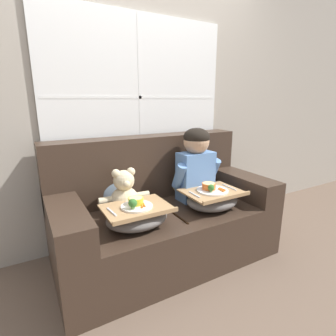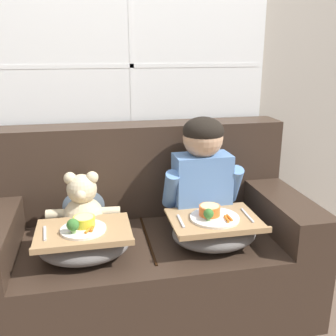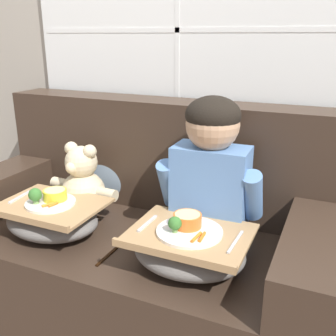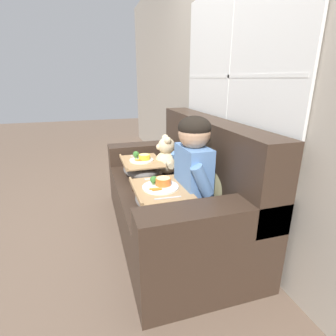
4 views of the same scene
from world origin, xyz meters
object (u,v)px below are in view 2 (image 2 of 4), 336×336
object	(u,v)px
throw_pillow_behind_teddy	(83,194)
lap_tray_child	(214,230)
child_figure	(202,168)
lap_tray_teddy	(84,243)
couch	(144,242)
throw_pillow_behind_child	(192,186)
teddy_bear	(83,210)

from	to	relation	value
throw_pillow_behind_teddy	lap_tray_child	world-z (taller)	throw_pillow_behind_teddy
child_figure	lap_tray_teddy	distance (m)	0.73
couch	throw_pillow_behind_teddy	world-z (taller)	couch
child_figure	lap_tray_child	world-z (taller)	child_figure
throw_pillow_behind_teddy	throw_pillow_behind_child	bearing A→B (deg)	0.00
child_figure	teddy_bear	xyz separation A→B (m)	(-0.64, -0.00, -0.19)
lap_tray_teddy	child_figure	bearing A→B (deg)	20.06
teddy_bear	lap_tray_child	size ratio (longest dim) A/B	0.87
lap_tray_child	lap_tray_teddy	size ratio (longest dim) A/B	1.01
throw_pillow_behind_teddy	lap_tray_teddy	size ratio (longest dim) A/B	0.75
teddy_bear	throw_pillow_behind_child	bearing A→B (deg)	17.23
lap_tray_child	lap_tray_teddy	distance (m)	0.64
lap_tray_child	throw_pillow_behind_child	bearing A→B (deg)	89.89
couch	child_figure	bearing A→B (deg)	-2.94
couch	teddy_bear	world-z (taller)	couch
teddy_bear	lap_tray_child	distance (m)	0.69
child_figure	teddy_bear	size ratio (longest dim) A/B	1.60
teddy_bear	lap_tray_teddy	bearing A→B (deg)	-89.98
throw_pillow_behind_child	lap_tray_child	size ratio (longest dim) A/B	0.82
throw_pillow_behind_teddy	teddy_bear	distance (m)	0.20
lap_tray_child	lap_tray_teddy	bearing A→B (deg)	-179.98
lap_tray_teddy	teddy_bear	bearing A→B (deg)	90.02
throw_pillow_behind_child	teddy_bear	xyz separation A→B (m)	(-0.64, -0.20, -0.01)
throw_pillow_behind_child	throw_pillow_behind_teddy	bearing A→B (deg)	180.00
couch	throw_pillow_behind_teddy	distance (m)	0.45
couch	lap_tray_teddy	xyz separation A→B (m)	(-0.32, -0.25, 0.16)
teddy_bear	lap_tray_teddy	world-z (taller)	teddy_bear
teddy_bear	couch	bearing A→B (deg)	3.61
throw_pillow_behind_child	lap_tray_teddy	size ratio (longest dim) A/B	0.82
throw_pillow_behind_teddy	lap_tray_child	xyz separation A→B (m)	(0.64, -0.43, -0.09)
lap_tray_child	throw_pillow_behind_teddy	bearing A→B (deg)	146.17
couch	lap_tray_teddy	distance (m)	0.44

